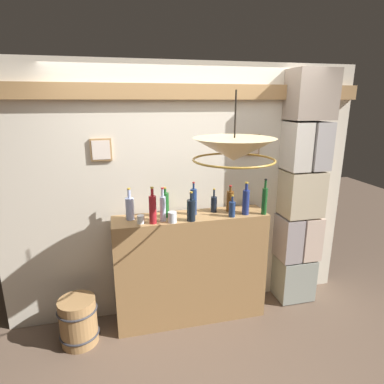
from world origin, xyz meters
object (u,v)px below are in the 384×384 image
(liquor_bottle_sherry, at_px, (130,208))
(pendant_lamp, at_px, (234,150))
(liquor_bottle_rye, at_px, (230,201))
(glass_tumbler_highball, at_px, (172,217))
(liquor_bottle_port, at_px, (165,205))
(glass_tumbler_rocks, at_px, (141,219))
(liquor_bottle_brandy, at_px, (194,201))
(wooden_barrel, at_px, (78,321))
(liquor_bottle_rum, at_px, (214,204))
(liquor_bottle_scotch, at_px, (191,210))
(liquor_bottle_vodka, at_px, (153,209))
(liquor_bottle_whiskey, at_px, (246,201))
(liquor_bottle_gin, at_px, (232,209))
(liquor_bottle_bourbon, at_px, (163,208))
(liquor_bottle_amaro, at_px, (264,200))

(liquor_bottle_sherry, bearing_deg, pendant_lamp, -43.19)
(liquor_bottle_rye, xyz_separation_m, glass_tumbler_highball, (-0.61, -0.17, -0.06))
(liquor_bottle_port, height_order, glass_tumbler_rocks, liquor_bottle_port)
(liquor_bottle_brandy, relative_size, wooden_barrel, 0.72)
(liquor_bottle_rum, xyz_separation_m, glass_tumbler_rocks, (-0.73, -0.14, -0.05))
(liquor_bottle_port, bearing_deg, liquor_bottle_scotch, -37.43)
(liquor_bottle_vodka, distance_m, liquor_bottle_scotch, 0.35)
(liquor_bottle_sherry, relative_size, glass_tumbler_rocks, 4.00)
(liquor_bottle_whiskey, xyz_separation_m, liquor_bottle_gin, (-0.15, -0.03, -0.05))
(liquor_bottle_rye, height_order, liquor_bottle_bourbon, liquor_bottle_bourbon)
(wooden_barrel, bearing_deg, liquor_bottle_sherry, 16.86)
(liquor_bottle_amaro, bearing_deg, liquor_bottle_vodka, 179.35)
(liquor_bottle_rye, height_order, liquor_bottle_port, liquor_bottle_port)
(liquor_bottle_bourbon, distance_m, pendant_lamp, 0.94)
(liquor_bottle_rum, relative_size, wooden_barrel, 0.53)
(liquor_bottle_gin, bearing_deg, liquor_bottle_rum, 126.79)
(liquor_bottle_port, relative_size, pendant_lamp, 0.48)
(liquor_bottle_gin, height_order, glass_tumbler_highball, liquor_bottle_gin)
(liquor_bottle_port, height_order, liquor_bottle_vodka, liquor_bottle_vodka)
(liquor_bottle_brandy, bearing_deg, liquor_bottle_scotch, -111.17)
(liquor_bottle_port, distance_m, liquor_bottle_amaro, 0.95)
(liquor_bottle_amaro, distance_m, liquor_bottle_bourbon, 0.98)
(liquor_bottle_amaro, bearing_deg, liquor_bottle_rum, 158.43)
(liquor_bottle_amaro, bearing_deg, liquor_bottle_gin, 178.52)
(liquor_bottle_gin, relative_size, liquor_bottle_scotch, 0.77)
(liquor_bottle_bourbon, height_order, liquor_bottle_scotch, liquor_bottle_bourbon)
(liquor_bottle_brandy, height_order, liquor_bottle_rum, liquor_bottle_brandy)
(glass_tumbler_rocks, bearing_deg, liquor_bottle_bourbon, 3.55)
(liquor_bottle_rum, height_order, glass_tumbler_rocks, liquor_bottle_rum)
(liquor_bottle_brandy, xyz_separation_m, liquor_bottle_rum, (0.21, 0.02, -0.05))
(liquor_bottle_rye, relative_size, liquor_bottle_gin, 1.24)
(liquor_bottle_sherry, xyz_separation_m, liquor_bottle_port, (0.33, -0.01, 0.01))
(liquor_bottle_rye, xyz_separation_m, liquor_bottle_whiskey, (0.12, -0.12, 0.02))
(liquor_bottle_rum, xyz_separation_m, wooden_barrel, (-1.35, -0.18, -0.98))
(liquor_bottle_scotch, bearing_deg, liquor_bottle_sherry, 162.73)
(liquor_bottle_bourbon, bearing_deg, liquor_bottle_amaro, -2.95)
(liquor_bottle_amaro, distance_m, liquor_bottle_gin, 0.33)
(liquor_bottle_sherry, relative_size, liquor_bottle_bourbon, 0.95)
(liquor_bottle_brandy, height_order, liquor_bottle_amaro, liquor_bottle_amaro)
(liquor_bottle_sherry, bearing_deg, liquor_bottle_bourbon, -21.02)
(liquor_bottle_rum, bearing_deg, liquor_bottle_port, -177.28)
(liquor_bottle_sherry, bearing_deg, liquor_bottle_port, -1.12)
(liquor_bottle_rum, bearing_deg, glass_tumbler_rocks, -169.06)
(liquor_bottle_sherry, xyz_separation_m, glass_tumbler_rocks, (0.09, -0.12, -0.07))
(liquor_bottle_brandy, distance_m, liquor_bottle_amaro, 0.68)
(liquor_bottle_vodka, height_order, glass_tumbler_rocks, liquor_bottle_vodka)
(liquor_bottle_brandy, xyz_separation_m, wooden_barrel, (-1.13, -0.15, -1.03))
(liquor_bottle_port, distance_m, liquor_bottle_vodka, 0.20)
(liquor_bottle_brandy, distance_m, liquor_bottle_sherry, 0.61)
(liquor_bottle_sherry, distance_m, liquor_bottle_rum, 0.82)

